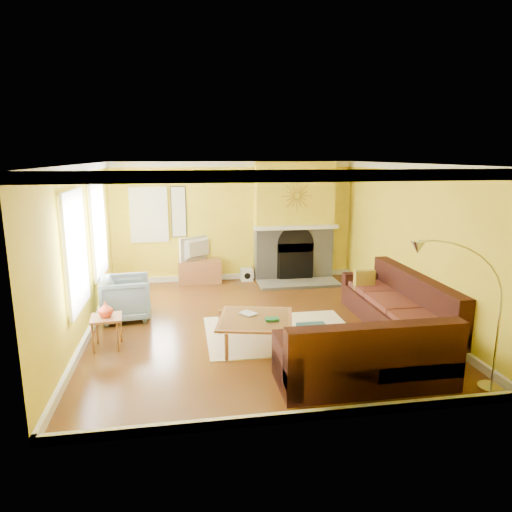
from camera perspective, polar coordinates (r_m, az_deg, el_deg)
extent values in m
cube|color=brown|center=(7.92, -0.05, -8.56)|extent=(5.50, 6.00, 0.02)
cube|color=white|center=(7.39, -0.05, 11.52)|extent=(5.50, 6.00, 0.02)
cube|color=yellow|center=(10.48, -2.73, 4.33)|extent=(5.50, 0.02, 2.70)
cube|color=yellow|center=(4.69, 5.96, -6.04)|extent=(5.50, 0.02, 2.70)
cube|color=yellow|center=(7.61, -21.03, 0.39)|extent=(0.02, 6.00, 2.70)
cube|color=yellow|center=(8.43, 18.80, 1.67)|extent=(0.02, 6.00, 2.70)
cube|color=white|center=(8.83, -19.22, 3.09)|extent=(0.06, 1.22, 1.72)
cube|color=white|center=(6.99, -21.76, 0.58)|extent=(0.06, 1.22, 1.72)
cube|color=white|center=(10.36, -13.24, 5.03)|extent=(0.82, 0.06, 1.22)
cube|color=white|center=(10.34, -9.64, 5.45)|extent=(0.34, 0.04, 1.14)
cube|color=white|center=(10.30, 5.07, 3.59)|extent=(1.92, 0.22, 0.08)
cube|color=gray|center=(10.27, 5.36, -3.42)|extent=(1.80, 0.70, 0.06)
cube|color=beige|center=(7.54, 3.08, -9.55)|extent=(2.40, 1.80, 0.02)
cube|color=#975D37|center=(10.40, -7.03, -1.94)|extent=(0.95, 0.43, 0.53)
imported|color=black|center=(10.28, -7.11, 0.93)|extent=(0.81, 0.67, 0.54)
cube|color=white|center=(10.57, -1.19, -2.32)|extent=(0.27, 0.27, 0.27)
imported|color=slate|center=(8.36, -15.94, -5.07)|extent=(0.92, 0.90, 0.76)
imported|color=#E54925|center=(7.15, -18.30, -6.36)|extent=(0.25, 0.25, 0.23)
imported|color=white|center=(7.03, -1.54, -7.38)|extent=(0.31, 0.32, 0.03)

